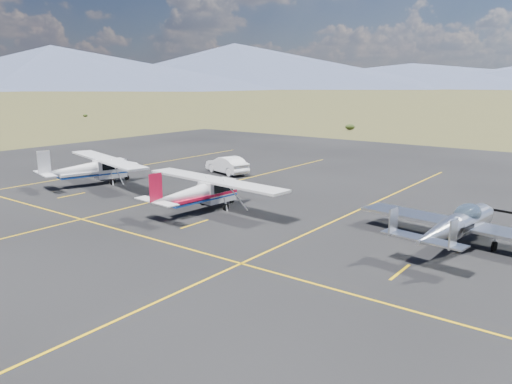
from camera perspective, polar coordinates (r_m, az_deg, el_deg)
ground at (r=24.25m, az=11.00°, el=-5.05°), size 1600.00×1600.00×0.00m
apron at (r=27.88m, az=-2.00°, el=-2.50°), size 72.00×72.00×0.02m
aircraft_low_wing at (r=23.85m, az=22.26°, el=-3.42°), size 7.45×10.30×2.23m
aircraft_cessna at (r=28.38m, az=-6.23°, el=0.10°), size 6.18×10.27×2.59m
aircraft_plain at (r=37.34m, az=-18.15°, el=2.63°), size 7.00×10.63×2.70m
sedan at (r=39.88m, az=-3.34°, el=3.12°), size 2.55×4.46×1.39m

